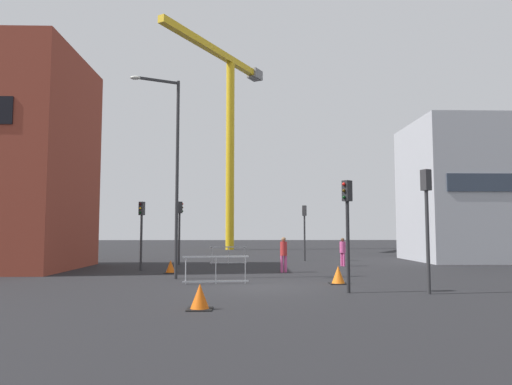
# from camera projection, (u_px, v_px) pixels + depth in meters

# --- Properties ---
(ground) EXTENTS (160.00, 160.00, 0.00)m
(ground) POSITION_uv_depth(u_px,v_px,m) (260.00, 287.00, 17.09)
(ground) COLOR black
(office_block) EXTENTS (9.76, 7.32, 9.43)m
(office_block) POSITION_uv_depth(u_px,v_px,m) (483.00, 192.00, 31.91)
(office_block) COLOR #A8AAB2
(office_block) RESTS_ON ground
(construction_crane) EXTENTS (9.90, 15.94, 21.22)m
(construction_crane) POSITION_uv_depth(u_px,v_px,m) (228.00, 116.00, 50.13)
(construction_crane) COLOR gold
(construction_crane) RESTS_ON ground
(streetlamp_tall) EXTENTS (2.00, 0.96, 8.65)m
(streetlamp_tall) POSITION_uv_depth(u_px,v_px,m) (172.00, 161.00, 20.16)
(streetlamp_tall) COLOR #2D2D30
(streetlamp_tall) RESTS_ON ground
(traffic_light_near) EXTENTS (0.39, 0.34, 3.79)m
(traffic_light_near) POSITION_uv_depth(u_px,v_px,m) (180.00, 222.00, 28.07)
(traffic_light_near) COLOR #2D2D30
(traffic_light_near) RESTS_ON ground
(traffic_light_island) EXTENTS (0.37, 0.36, 3.75)m
(traffic_light_island) POSITION_uv_depth(u_px,v_px,m) (347.00, 217.00, 15.66)
(traffic_light_island) COLOR #232326
(traffic_light_island) RESTS_ON ground
(traffic_light_corner) EXTENTS (0.33, 0.39, 3.74)m
(traffic_light_corner) POSITION_uv_depth(u_px,v_px,m) (304.00, 223.00, 31.56)
(traffic_light_corner) COLOR #2D2D30
(traffic_light_corner) RESTS_ON ground
(traffic_light_verge) EXTENTS (0.33, 0.39, 4.09)m
(traffic_light_verge) POSITION_uv_depth(u_px,v_px,m) (427.00, 210.00, 15.41)
(traffic_light_verge) COLOR #2D2D30
(traffic_light_verge) RESTS_ON ground
(traffic_light_far) EXTENTS (0.31, 0.39, 3.56)m
(traffic_light_far) POSITION_uv_depth(u_px,v_px,m) (141.00, 224.00, 24.29)
(traffic_light_far) COLOR #2D2D30
(traffic_light_far) RESTS_ON ground
(pedestrian_walking) EXTENTS (0.34, 0.34, 1.73)m
(pedestrian_walking) POSITION_uv_depth(u_px,v_px,m) (284.00, 252.00, 23.01)
(pedestrian_walking) COLOR #D14C8C
(pedestrian_walking) RESTS_ON ground
(pedestrian_waiting) EXTENTS (0.34, 0.34, 1.63)m
(pedestrian_waiting) POSITION_uv_depth(u_px,v_px,m) (343.00, 250.00, 26.95)
(pedestrian_waiting) COLOR #D14C8C
(pedestrian_waiting) RESTS_ON ground
(safety_barrier_mid_span) EXTENTS (2.22, 0.29, 1.08)m
(safety_barrier_mid_span) POSITION_uv_depth(u_px,v_px,m) (228.00, 255.00, 28.36)
(safety_barrier_mid_span) COLOR #B2B5BA
(safety_barrier_mid_span) RESTS_ON ground
(safety_barrier_front) EXTENTS (2.55, 0.43, 1.08)m
(safety_barrier_front) POSITION_uv_depth(u_px,v_px,m) (216.00, 269.00, 18.05)
(safety_barrier_front) COLOR #B2B5BA
(safety_barrier_front) RESTS_ON ground
(traffic_cone_orange) EXTENTS (0.68, 0.68, 0.69)m
(traffic_cone_orange) POSITION_uv_depth(u_px,v_px,m) (338.00, 275.00, 18.08)
(traffic_cone_orange) COLOR black
(traffic_cone_orange) RESTS_ON ground
(traffic_cone_striped) EXTENTS (0.62, 0.62, 0.63)m
(traffic_cone_striped) POSITION_uv_depth(u_px,v_px,m) (171.00, 267.00, 22.64)
(traffic_cone_striped) COLOR black
(traffic_cone_striped) RESTS_ON ground
(traffic_cone_on_verge) EXTENTS (0.67, 0.67, 0.68)m
(traffic_cone_on_verge) POSITION_uv_depth(u_px,v_px,m) (200.00, 297.00, 12.25)
(traffic_cone_on_verge) COLOR black
(traffic_cone_on_verge) RESTS_ON ground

